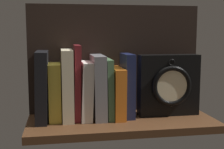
# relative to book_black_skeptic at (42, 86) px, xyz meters

# --- Properties ---
(ground_plane) EXTENTS (0.64, 0.27, 0.03)m
(ground_plane) POSITION_rel_book_black_skeptic_xyz_m (0.27, -0.04, -0.13)
(ground_plane) COLOR #4C2D19
(back_panel) EXTENTS (0.64, 0.01, 0.40)m
(back_panel) POSITION_rel_book_black_skeptic_xyz_m (0.27, 0.09, 0.08)
(back_panel) COLOR black
(back_panel) RESTS_ON ground_plane
(book_black_skeptic) EXTENTS (0.04, 0.16, 0.24)m
(book_black_skeptic) POSITION_rel_book_black_skeptic_xyz_m (0.00, 0.00, 0.00)
(book_black_skeptic) COLOR black
(book_black_skeptic) RESTS_ON ground_plane
(book_yellow_seinlanguage) EXTENTS (0.04, 0.12, 0.19)m
(book_yellow_seinlanguage) POSITION_rel_book_black_skeptic_xyz_m (0.04, 0.00, -0.02)
(book_yellow_seinlanguage) COLOR gold
(book_yellow_seinlanguage) RESTS_ON ground_plane
(book_cream_twain) EXTENTS (0.04, 0.15, 0.24)m
(book_cream_twain) POSITION_rel_book_black_skeptic_xyz_m (0.09, 0.00, 0.00)
(book_cream_twain) COLOR beige
(book_cream_twain) RESTS_ON ground_plane
(book_maroon_dawkins) EXTENTS (0.03, 0.12, 0.26)m
(book_maroon_dawkins) POSITION_rel_book_black_skeptic_xyz_m (0.12, 0.00, 0.01)
(book_maroon_dawkins) COLOR maroon
(book_maroon_dawkins) RESTS_ON ground_plane
(book_white_catcher) EXTENTS (0.05, 0.14, 0.20)m
(book_white_catcher) POSITION_rel_book_black_skeptic_xyz_m (0.15, 0.00, -0.02)
(book_white_catcher) COLOR silver
(book_white_catcher) RESTS_ON ground_plane
(book_gray_chess) EXTENTS (0.04, 0.15, 0.22)m
(book_gray_chess) POSITION_rel_book_black_skeptic_xyz_m (0.19, 0.00, -0.01)
(book_gray_chess) COLOR gray
(book_gray_chess) RESTS_ON ground_plane
(book_green_romantic) EXTENTS (0.02, 0.14, 0.21)m
(book_green_romantic) POSITION_rel_book_black_skeptic_xyz_m (0.23, 0.00, -0.01)
(book_green_romantic) COLOR #476B44
(book_green_romantic) RESTS_ON ground_plane
(book_orange_pandolfini) EXTENTS (0.04, 0.16, 0.18)m
(book_orange_pandolfini) POSITION_rel_book_black_skeptic_xyz_m (0.26, 0.00, -0.03)
(book_orange_pandolfini) COLOR orange
(book_orange_pandolfini) RESTS_ON ground_plane
(book_navy_bierce) EXTENTS (0.03, 0.12, 0.22)m
(book_navy_bierce) POSITION_rel_book_black_skeptic_xyz_m (0.30, 0.00, -0.01)
(book_navy_bierce) COLOR #192147
(book_navy_bierce) RESTS_ON ground_plane
(framed_clock) EXTENTS (0.22, 0.07, 0.22)m
(framed_clock) POSITION_rel_book_black_skeptic_xyz_m (0.45, -0.01, -0.01)
(framed_clock) COLOR black
(framed_clock) RESTS_ON ground_plane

